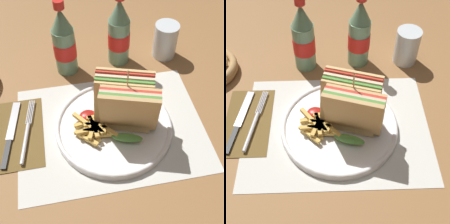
# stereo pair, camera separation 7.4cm
# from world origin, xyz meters

# --- Properties ---
(ground_plane) EXTENTS (4.00, 4.00, 0.00)m
(ground_plane) POSITION_xyz_m (0.00, 0.00, 0.00)
(ground_plane) COLOR olive
(placemat) EXTENTS (0.45, 0.33, 0.00)m
(placemat) POSITION_xyz_m (0.01, -0.02, 0.00)
(placemat) COLOR silver
(placemat) RESTS_ON ground_plane
(plate_main) EXTENTS (0.28, 0.28, 0.02)m
(plate_main) POSITION_xyz_m (0.02, -0.02, 0.01)
(plate_main) COLOR white
(plate_main) RESTS_ON ground_plane
(club_sandwich) EXTENTS (0.15, 0.14, 0.17)m
(club_sandwich) POSITION_xyz_m (0.05, -0.02, 0.08)
(club_sandwich) COLOR tan
(club_sandwich) RESTS_ON plate_main
(fries_pile) EXTENTS (0.10, 0.10, 0.02)m
(fries_pile) POSITION_xyz_m (-0.03, -0.03, 0.03)
(fries_pile) COLOR gold
(fries_pile) RESTS_ON plate_main
(ketchup_blob) EXTENTS (0.04, 0.03, 0.01)m
(ketchup_blob) POSITION_xyz_m (-0.04, 0.01, 0.03)
(ketchup_blob) COLOR maroon
(ketchup_blob) RESTS_ON plate_main
(napkin) EXTENTS (0.11, 0.21, 0.00)m
(napkin) POSITION_xyz_m (-0.21, 0.01, 0.00)
(napkin) COLOR brown
(napkin) RESTS_ON ground_plane
(fork) EXTENTS (0.04, 0.19, 0.01)m
(fork) POSITION_xyz_m (-0.19, -0.01, 0.01)
(fork) COLOR silver
(fork) RESTS_ON napkin
(knife) EXTENTS (0.04, 0.19, 0.00)m
(knife) POSITION_xyz_m (-0.23, 0.00, 0.01)
(knife) COLOR black
(knife) RESTS_ON napkin
(coke_bottle_near) EXTENTS (0.06, 0.06, 0.22)m
(coke_bottle_near) POSITION_xyz_m (-0.07, 0.21, 0.09)
(coke_bottle_near) COLOR slate
(coke_bottle_near) RESTS_ON ground_plane
(coke_bottle_far) EXTENTS (0.06, 0.06, 0.22)m
(coke_bottle_far) POSITION_xyz_m (0.08, 0.22, 0.09)
(coke_bottle_far) COLOR slate
(coke_bottle_far) RESTS_ON ground_plane
(glass_near) EXTENTS (0.07, 0.07, 0.10)m
(glass_near) POSITION_xyz_m (0.22, 0.22, 0.04)
(glass_near) COLOR silver
(glass_near) RESTS_ON ground_plane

